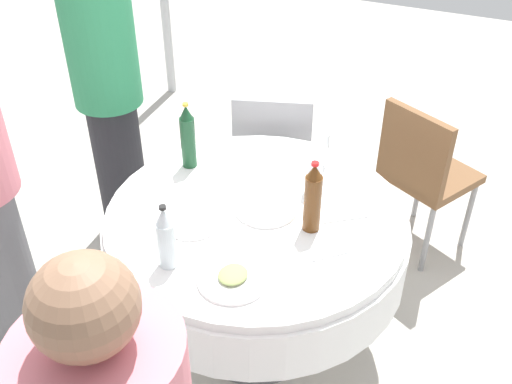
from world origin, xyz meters
TOP-DOWN VIEW (x-y plane):
  - ground_plane at (0.00, 0.00)m, footprint 10.00×10.00m
  - dining_table at (0.00, 0.00)m, footprint 1.23×1.23m
  - bottle_clear_west at (0.41, -0.16)m, footprint 0.07×0.07m
  - bottle_dark_green_far at (-0.19, -0.41)m, footprint 0.06×0.06m
  - bottle_brown_north at (0.01, 0.23)m, footprint 0.07×0.07m
  - wine_glass_south at (-0.23, 0.16)m, footprint 0.07×0.07m
  - wine_glass_front at (-0.44, 0.11)m, footprint 0.07×0.07m
  - plate_inner at (0.18, -0.19)m, footprint 0.21×0.21m
  - plate_rear at (-0.03, 0.03)m, footprint 0.26×0.26m
  - plate_near at (0.39, 0.09)m, footprint 0.25×0.25m
  - spoon_far at (0.13, 0.36)m, footprint 0.14×0.14m
  - fork_north at (-0.10, 0.34)m, footprint 0.12×0.15m
  - person_west at (-0.44, -1.02)m, footprint 0.34×0.34m
  - chair_mid at (-0.94, 0.50)m, footprint 0.54×0.54m
  - chair_right at (-0.78, -0.26)m, footprint 0.51×0.51m

SIDE VIEW (x-z plane):
  - ground_plane at x=0.00m, z-range 0.00..0.00m
  - chair_mid at x=-0.94m, z-range 0.08..0.95m
  - chair_right at x=-0.78m, z-range 0.08..0.95m
  - dining_table at x=0.00m, z-range 0.22..0.96m
  - spoon_far at x=0.13m, z-range 0.74..0.74m
  - fork_north at x=-0.10m, z-range 0.74..0.74m
  - plate_rear at x=-0.03m, z-range 0.74..0.76m
  - plate_inner at x=0.18m, z-range 0.74..0.76m
  - plate_near at x=0.39m, z-range 0.73..0.77m
  - person_west at x=-0.44m, z-range 0.04..1.65m
  - wine_glass_south at x=-0.23m, z-range 0.78..0.94m
  - wine_glass_front at x=-0.44m, z-range 0.78..0.94m
  - bottle_clear_west at x=0.41m, z-range 0.73..0.99m
  - bottle_brown_north at x=0.01m, z-range 0.73..1.03m
  - bottle_dark_green_far at x=-0.19m, z-range 0.73..1.04m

